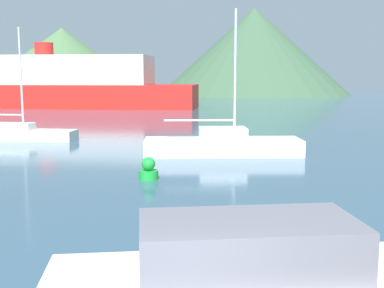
{
  "coord_description": "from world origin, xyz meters",
  "views": [
    {
      "loc": [
        -0.19,
        -4.37,
        3.81
      ],
      "look_at": [
        0.45,
        14.0,
        1.2
      ],
      "focal_mm": 45.0,
      "sensor_mm": 36.0,
      "label": 1
    }
  ],
  "objects_px": {
    "motorboat_near": "(333,283)",
    "ferry_distant": "(45,85)",
    "sailboat_middle": "(15,133)",
    "buoy_marker": "(148,170)",
    "sailboat_inner": "(223,145)"
  },
  "relations": [
    {
      "from": "sailboat_inner",
      "to": "ferry_distant",
      "type": "bearing_deg",
      "value": 116.5
    },
    {
      "from": "sailboat_middle",
      "to": "ferry_distant",
      "type": "xyz_separation_m",
      "value": [
        -6.29,
        31.04,
        2.33
      ]
    },
    {
      "from": "sailboat_middle",
      "to": "buoy_marker",
      "type": "bearing_deg",
      "value": -44.72
    },
    {
      "from": "motorboat_near",
      "to": "buoy_marker",
      "type": "height_order",
      "value": "motorboat_near"
    },
    {
      "from": "ferry_distant",
      "to": "buoy_marker",
      "type": "xyz_separation_m",
      "value": [
        14.94,
        -42.55,
        -2.38
      ]
    },
    {
      "from": "motorboat_near",
      "to": "ferry_distant",
      "type": "relative_size",
      "value": 0.24
    },
    {
      "from": "sailboat_inner",
      "to": "sailboat_middle",
      "type": "height_order",
      "value": "sailboat_inner"
    },
    {
      "from": "motorboat_near",
      "to": "sailboat_inner",
      "type": "relative_size",
      "value": 1.19
    },
    {
      "from": "sailboat_inner",
      "to": "ferry_distant",
      "type": "distance_m",
      "value": 41.38
    },
    {
      "from": "sailboat_inner",
      "to": "buoy_marker",
      "type": "xyz_separation_m",
      "value": [
        -3.3,
        -5.47,
        -0.16
      ]
    },
    {
      "from": "motorboat_near",
      "to": "sailboat_middle",
      "type": "height_order",
      "value": "sailboat_middle"
    },
    {
      "from": "ferry_distant",
      "to": "buoy_marker",
      "type": "height_order",
      "value": "ferry_distant"
    },
    {
      "from": "motorboat_near",
      "to": "sailboat_middle",
      "type": "bearing_deg",
      "value": 115.06
    },
    {
      "from": "buoy_marker",
      "to": "ferry_distant",
      "type": "bearing_deg",
      "value": 109.35
    },
    {
      "from": "ferry_distant",
      "to": "buoy_marker",
      "type": "relative_size",
      "value": 45.46
    }
  ]
}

